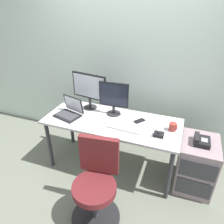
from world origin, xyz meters
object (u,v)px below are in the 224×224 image
(monitor_main, at_px, (89,88))
(trackball_mouse, at_px, (159,134))
(office_chair, at_px, (96,186))
(laptop, at_px, (70,111))
(file_cabinet, at_px, (196,164))
(coffee_mug, at_px, (173,127))
(cell_phone, at_px, (139,121))
(keyboard, at_px, (124,127))
(desk_phone, at_px, (201,141))
(monitor_side, at_px, (114,97))

(monitor_main, bearing_deg, trackball_mouse, -18.81)
(office_chair, height_order, laptop, laptop)
(file_cabinet, height_order, office_chair, office_chair)
(file_cabinet, bearing_deg, coffee_mug, 179.90)
(monitor_main, relative_size, cell_phone, 3.55)
(keyboard, distance_m, coffee_mug, 0.56)
(monitor_main, xyz_separation_m, keyboard, (0.59, -0.32, -0.28))
(desk_phone, relative_size, office_chair, 0.22)
(coffee_mug, height_order, cell_phone, coffee_mug)
(desk_phone, xyz_separation_m, coffee_mug, (-0.32, 0.02, 0.10))
(monitor_main, height_order, trackball_mouse, monitor_main)
(trackball_mouse, bearing_deg, coffee_mug, 52.43)
(desk_phone, height_order, monitor_main, monitor_main)
(office_chair, xyz_separation_m, monitor_side, (-0.15, 0.92, 0.57))
(monitor_side, bearing_deg, file_cabinet, -6.45)
(desk_phone, height_order, office_chair, office_chair)
(office_chair, bearing_deg, laptop, 134.06)
(office_chair, distance_m, laptop, 1.03)
(trackball_mouse, xyz_separation_m, coffee_mug, (0.13, 0.17, 0.02))
(coffee_mug, distance_m, cell_phone, 0.41)
(monitor_side, height_order, cell_phone, monitor_side)
(laptop, bearing_deg, monitor_side, 23.32)
(cell_phone, bearing_deg, desk_phone, 30.07)
(keyboard, bearing_deg, file_cabinet, 9.99)
(desk_phone, xyz_separation_m, monitor_side, (-1.09, 0.14, 0.30))
(keyboard, xyz_separation_m, trackball_mouse, (0.40, -0.02, 0.01))
(coffee_mug, bearing_deg, keyboard, -163.98)
(file_cabinet, xyz_separation_m, monitor_main, (-1.46, 0.17, 0.70))
(desk_phone, distance_m, coffee_mug, 0.34)
(cell_phone, bearing_deg, office_chair, -67.94)
(file_cabinet, relative_size, monitor_main, 1.29)
(file_cabinet, height_order, cell_phone, cell_phone)
(laptop, relative_size, trackball_mouse, 3.33)
(laptop, height_order, trackball_mouse, laptop)
(monitor_main, distance_m, laptop, 0.40)
(keyboard, height_order, trackball_mouse, trackball_mouse)
(trackball_mouse, bearing_deg, keyboard, 177.86)
(cell_phone, bearing_deg, laptop, -133.21)
(keyboard, bearing_deg, monitor_side, 129.94)
(desk_phone, distance_m, trackball_mouse, 0.48)
(laptop, distance_m, trackball_mouse, 1.16)
(office_chair, height_order, monitor_side, monitor_side)
(monitor_side, relative_size, coffee_mug, 4.64)
(laptop, bearing_deg, keyboard, -3.91)
(monitor_main, relative_size, coffee_mug, 5.36)
(laptop, xyz_separation_m, trackball_mouse, (1.16, -0.07, -0.03))
(monitor_main, relative_size, keyboard, 1.21)
(desk_phone, distance_m, monitor_side, 1.14)
(desk_phone, bearing_deg, trackball_mouse, -161.56)
(office_chair, xyz_separation_m, cell_phone, (0.22, 0.85, 0.33))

